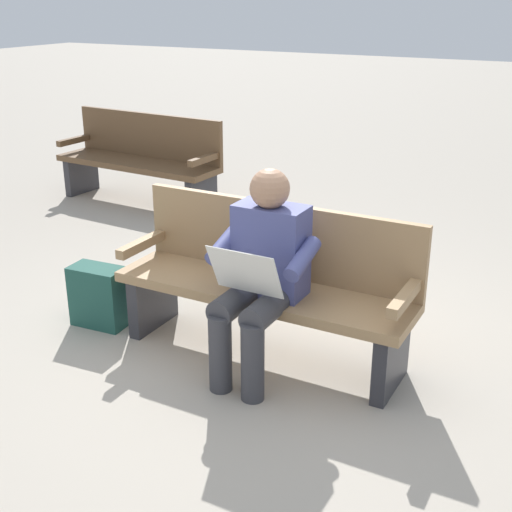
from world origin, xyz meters
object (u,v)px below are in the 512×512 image
object	(u,v)px
person_seated	(262,270)
backpack	(100,296)
bench_far	(141,158)
bench_near	(268,281)

from	to	relation	value
person_seated	backpack	size ratio (longest dim) A/B	2.92
bench_far	backpack	bearing A→B (deg)	124.26
person_seated	bench_far	xyz separation A→B (m)	(2.69, -2.43, -0.17)
bench_near	person_seated	bearing A→B (deg)	109.53
person_seated	bench_far	size ratio (longest dim) A/B	0.65
backpack	bench_far	distance (m)	2.84
bench_near	backpack	distance (m)	1.18
backpack	bench_far	xyz separation A→B (m)	(1.48, -2.41, 0.26)
backpack	person_seated	bearing A→B (deg)	179.01
bench_near	person_seated	xyz separation A→B (m)	(-0.08, 0.23, 0.17)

